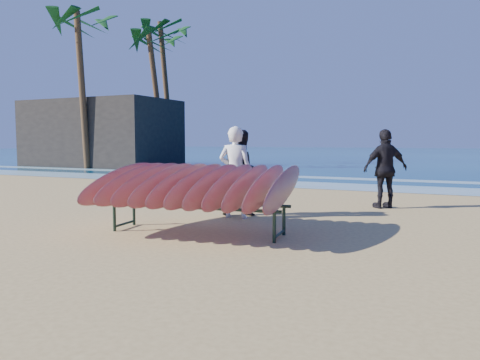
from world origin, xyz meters
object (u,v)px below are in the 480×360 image
Objects in this scene: person_dark_a at (243,173)px; building at (101,134)px; surfboard_rack at (197,185)px; person_white at (235,172)px; person_dark_b at (385,169)px; palm_left at (80,25)px; palm_right at (166,34)px; palm_mid at (156,44)px.

person_dark_a is 21.98m from building.
person_white is (-0.09, 1.73, 0.12)m from surfboard_rack.
building is at bearing 102.06° from person_dark_a.
surfboard_rack is at bearing -44.44° from building.
person_dark_b is (2.58, 2.55, 0.02)m from person_dark_a.
palm_left is (-15.41, 11.49, 7.19)m from person_dark_a.
person_white is at bearing -134.78° from person_dark_a.
person_white is 1.04× the size of person_dark_a.
person_white is 26.10m from palm_right.
surfboard_rack is 27.51m from palm_right.
palm_left is 5.90m from palm_mid.
palm_left is at bearing -100.05° from palm_mid.
palm_mid is (2.24, 2.96, 5.98)m from building.
palm_left is at bearing 132.62° from surfboard_rack.
building is 8.87m from palm_right.
building is 7.04m from palm_mid.
palm_right is (-15.06, 19.42, 8.24)m from person_dark_a.
person_dark_a is at bearing -50.25° from palm_mid.
surfboard_rack is 21.78m from palm_left.
person_dark_b is at bearing 54.72° from surfboard_rack.
palm_right reaches higher than person_dark_a.
building reaches higher than person_dark_b.
person_white is at bearing -52.69° from palm_right.
palm_right is (-15.11, 21.43, 8.32)m from surfboard_rack.
building is at bearing -127.16° from palm_mid.
building is at bearing 113.00° from palm_left.
palm_right is (-0.67, 2.13, 1.12)m from palm_mid.
palm_mid is 2.49m from palm_right.
person_dark_b is 21.33m from palm_left.
building reaches higher than person_dark_a.
palm_right is at bearing -81.35° from person_dark_b.
person_dark_b reaches higher than surfboard_rack.
palm_mid is 0.88× the size of palm_right.
building is at bearing -51.25° from person_white.
person_dark_a is 0.18× the size of palm_right.
person_white is 3.86m from person_dark_b.
person_white is at bearing -37.44° from palm_left.
person_dark_a is 0.21× the size of palm_mid.
surfboard_rack is 0.37× the size of building.
palm_left is (1.21, -2.85, 6.05)m from building.
surfboard_rack is 23.38m from building.
building is at bearing -69.17° from person_dark_b.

